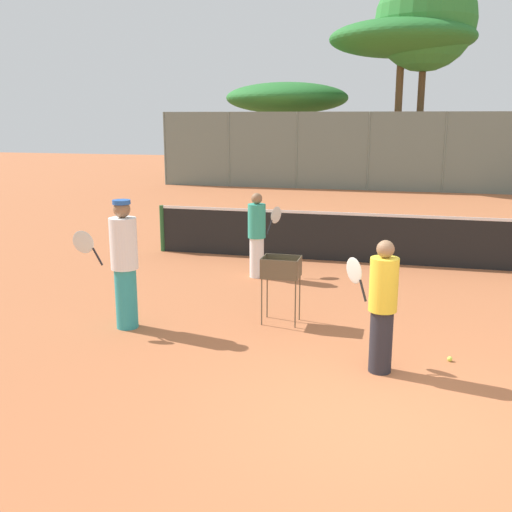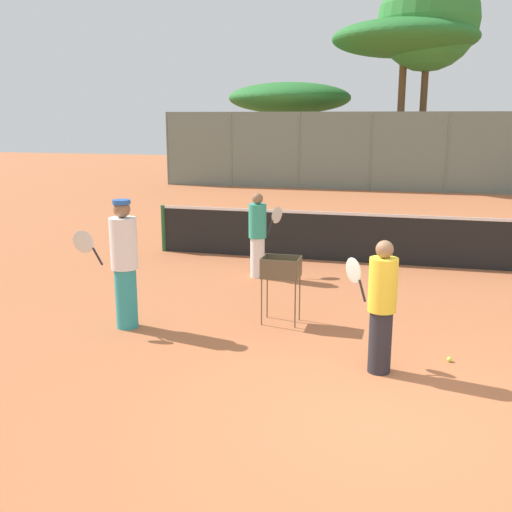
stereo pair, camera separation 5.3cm
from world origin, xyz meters
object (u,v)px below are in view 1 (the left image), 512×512
(tennis_net, at_px, (398,239))
(player_yellow_shirt, at_px, (382,305))
(ball_cart, at_px, (281,272))
(player_red_cap, at_px, (124,263))
(player_white_outfit, at_px, (257,234))

(tennis_net, xyz_separation_m, player_yellow_shirt, (-0.10, -5.63, 0.29))
(tennis_net, height_order, ball_cart, tennis_net)
(ball_cart, bearing_deg, player_yellow_shirt, -43.32)
(player_red_cap, xyz_separation_m, ball_cart, (2.16, 0.78, -0.21))
(tennis_net, distance_m, player_red_cap, 6.26)
(player_red_cap, relative_size, player_yellow_shirt, 1.16)
(tennis_net, xyz_separation_m, player_white_outfit, (-2.63, -1.69, 0.29))
(player_white_outfit, relative_size, player_yellow_shirt, 1.00)
(player_yellow_shirt, xyz_separation_m, ball_cart, (-1.55, 1.46, -0.07))
(player_white_outfit, height_order, player_yellow_shirt, player_yellow_shirt)
(tennis_net, xyz_separation_m, ball_cart, (-1.65, -4.17, 0.22))
(player_white_outfit, distance_m, player_yellow_shirt, 4.69)
(tennis_net, xyz_separation_m, player_red_cap, (-3.81, -4.95, 0.43))
(tennis_net, distance_m, ball_cart, 4.49)
(ball_cart, bearing_deg, tennis_net, 68.39)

